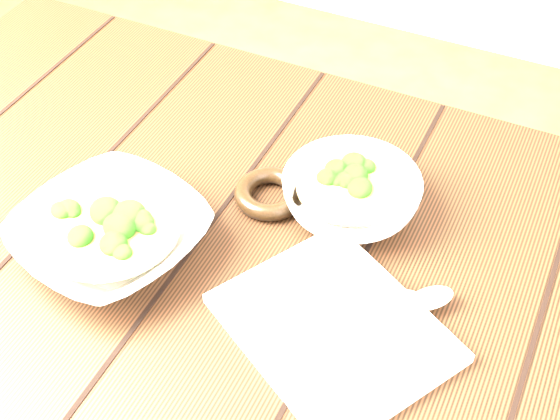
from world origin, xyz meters
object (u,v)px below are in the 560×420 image
Objects in this scene: soup_bowl_front at (110,234)px; trivet at (270,194)px; napkin at (334,328)px; soup_bowl_back at (351,195)px; table at (220,300)px.

trivet is (0.14, 0.17, -0.02)m from soup_bowl_front.
napkin is at bearing 0.48° from soup_bowl_front.
trivet is 0.39× the size of napkin.
soup_bowl_front reaches higher than trivet.
soup_bowl_back is 0.11m from trivet.
napkin is at bearing -18.88° from table.
soup_bowl_back is 0.20m from napkin.
soup_bowl_back reaches higher than table.
soup_bowl_front is 1.31× the size of soup_bowl_back.
trivet is at bearing -166.25° from soup_bowl_back.
soup_bowl_front is at bearing -148.30° from table.
soup_bowl_front is 0.31m from soup_bowl_back.
soup_bowl_back is at bearing 135.85° from napkin.
trivet is (0.03, 0.10, 0.13)m from table.
table is 12.59× the size of trivet.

